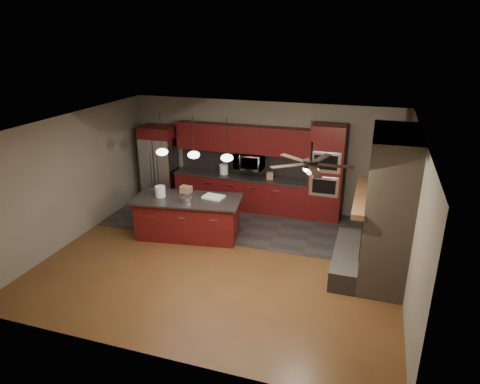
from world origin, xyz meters
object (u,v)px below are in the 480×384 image
at_px(refrigerator, 160,164).
at_px(counter_bucket, 224,169).
at_px(paint_tray, 214,197).
at_px(counter_box, 270,176).
at_px(kitchen_island, 188,217).
at_px(paint_can, 187,200).
at_px(oven_tower, 326,173).
at_px(cardboard_box, 186,189).
at_px(microwave, 249,161).
at_px(white_bucket, 160,192).

relative_size(refrigerator, counter_bucket, 8.18).
relative_size(paint_tray, counter_box, 2.48).
relative_size(refrigerator, kitchen_island, 0.82).
relative_size(refrigerator, paint_can, 10.28).
relative_size(refrigerator, counter_box, 11.36).
bearing_deg(counter_bucket, oven_tower, -0.16).
distance_m(paint_tray, cardboard_box, 0.73).
height_order(oven_tower, kitchen_island, oven_tower).
height_order(oven_tower, cardboard_box, oven_tower).
bearing_deg(paint_tray, counter_bucket, 109.73).
bearing_deg(microwave, refrigerator, -176.99).
distance_m(oven_tower, kitchen_island, 3.50).
xyz_separation_m(kitchen_island, counter_box, (1.42, 1.91, 0.53)).
relative_size(refrigerator, cardboard_box, 8.33).
distance_m(paint_tray, counter_bucket, 1.78).
height_order(oven_tower, refrigerator, oven_tower).
bearing_deg(paint_can, refrigerator, 129.96).
bearing_deg(paint_tray, paint_can, -128.57).
distance_m(oven_tower, counter_box, 1.41).
distance_m(oven_tower, paint_tray, 2.87).
height_order(microwave, counter_bucket, microwave).
xyz_separation_m(microwave, kitchen_island, (-0.84, -2.01, -0.84)).
distance_m(refrigerator, kitchen_island, 2.56).
bearing_deg(refrigerator, counter_bucket, 2.56).
distance_m(microwave, counter_box, 0.66).
height_order(paint_can, counter_box, counter_box).
xyz_separation_m(refrigerator, white_bucket, (1.03, -1.96, 0.01)).
distance_m(white_bucket, counter_bucket, 2.19).
bearing_deg(paint_can, kitchen_island, 114.54).
relative_size(kitchen_island, counter_box, 13.87).
bearing_deg(kitchen_island, oven_tower, 26.12).
bearing_deg(oven_tower, refrigerator, -179.05).
height_order(refrigerator, cardboard_box, refrigerator).
height_order(cardboard_box, counter_bucket, counter_bucket).
bearing_deg(counter_bucket, cardboard_box, -101.94).
bearing_deg(microwave, paint_tray, -99.48).
relative_size(white_bucket, counter_box, 1.37).
bearing_deg(refrigerator, paint_tray, -37.03).
bearing_deg(paint_tray, white_bucket, -158.05).
height_order(oven_tower, microwave, oven_tower).
xyz_separation_m(oven_tower, microwave, (-1.98, 0.06, 0.11)).
bearing_deg(counter_bucket, refrigerator, -177.44).
distance_m(oven_tower, refrigerator, 4.47).
height_order(kitchen_island, cardboard_box, cardboard_box).
bearing_deg(microwave, cardboard_box, -121.30).
distance_m(paint_tray, counter_box, 1.90).
height_order(paint_can, counter_bucket, counter_bucket).
height_order(kitchen_island, white_bucket, white_bucket).
height_order(microwave, refrigerator, refrigerator).
distance_m(white_bucket, paint_tray, 1.21).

